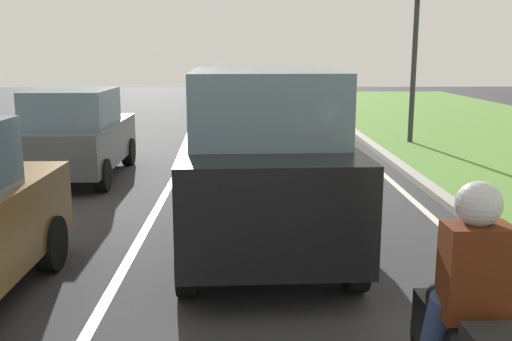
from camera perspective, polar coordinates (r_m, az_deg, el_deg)
ground_plane at (r=12.54m, az=-4.42°, el=0.07°), size 60.00×60.00×0.00m
lane_line_center at (r=12.60m, az=-7.60°, el=0.07°), size 0.12×32.00×0.01m
lane_line_right_edge at (r=12.84m, az=11.84°, el=0.14°), size 0.12×32.00×0.01m
curb_right at (r=12.95m, az=14.01°, el=0.39°), size 0.24×48.00×0.12m
car_suv_ahead at (r=7.38m, az=0.57°, el=1.21°), size 2.12×4.57×2.28m
car_hatchback_far at (r=12.10m, az=-17.19°, el=3.40°), size 1.76×3.71×1.78m
rider_person at (r=3.85m, az=20.57°, el=-9.02°), size 0.50×0.40×1.16m
traffic_light_near_right at (r=16.33m, az=15.60°, el=14.49°), size 0.32×0.50×5.14m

